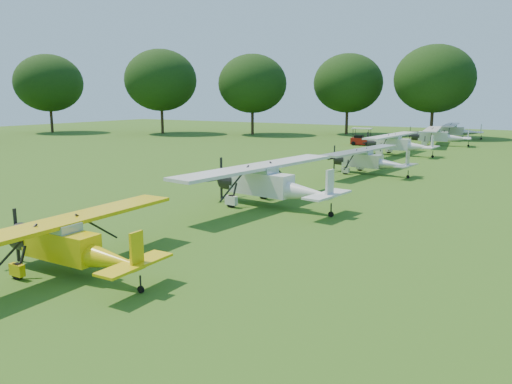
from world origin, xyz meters
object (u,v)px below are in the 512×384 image
at_px(aircraft_5, 398,142).
at_px(aircraft_2, 70,242).
at_px(aircraft_6, 438,135).
at_px(aircraft_4, 368,159).
at_px(aircraft_7, 455,130).
at_px(golf_cart, 361,139).
at_px(aircraft_3, 270,181).

bearing_deg(aircraft_5, aircraft_2, -85.12).
bearing_deg(aircraft_6, aircraft_4, -97.63).
bearing_deg(aircraft_6, aircraft_2, -99.15).
relative_size(aircraft_2, aircraft_6, 0.87).
bearing_deg(aircraft_6, aircraft_5, -104.04).
height_order(aircraft_4, aircraft_7, aircraft_7).
xyz_separation_m(aircraft_5, golf_cart, (-6.67, 8.20, -0.60)).
height_order(aircraft_2, aircraft_3, aircraft_3).
distance_m(aircraft_2, golf_cart, 47.94).
relative_size(aircraft_5, aircraft_7, 1.03).
height_order(aircraft_3, aircraft_7, aircraft_3).
height_order(aircraft_3, aircraft_4, aircraft_3).
bearing_deg(aircraft_7, aircraft_6, -94.68).
distance_m(aircraft_7, golf_cart, 17.71).
distance_m(aircraft_5, aircraft_7, 24.12).
bearing_deg(aircraft_2, aircraft_3, 87.18).
relative_size(aircraft_3, aircraft_6, 1.08).
bearing_deg(aircraft_5, aircraft_3, -83.98).
xyz_separation_m(aircraft_5, aircraft_6, (1.24, 12.39, -0.01)).
bearing_deg(aircraft_3, aircraft_4, 94.21).
relative_size(aircraft_2, aircraft_3, 0.80).
bearing_deg(aircraft_2, golf_cart, 97.54).
distance_m(aircraft_3, aircraft_4, 13.64).
distance_m(aircraft_5, golf_cart, 10.59).
xyz_separation_m(aircraft_3, aircraft_7, (0.25, 51.03, -0.13)).
bearing_deg(aircraft_4, golf_cart, 117.93).
height_order(aircraft_2, aircraft_4, aircraft_4).
distance_m(aircraft_4, golf_cart, 23.04).
relative_size(aircraft_2, aircraft_4, 0.95).
bearing_deg(aircraft_6, aircraft_3, -98.85).
xyz_separation_m(aircraft_2, aircraft_4, (1.05, 25.89, 0.05)).
relative_size(aircraft_3, aircraft_7, 1.11).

